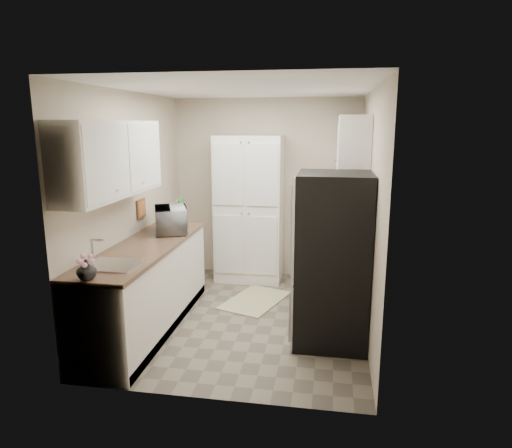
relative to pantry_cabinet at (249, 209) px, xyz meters
name	(u,v)px	position (x,y,z in m)	size (l,w,h in m)	color
ground	(246,317)	(0.20, -1.32, -1.00)	(3.20, 3.20, 0.00)	#665B4C
room_shell	(244,174)	(0.18, -1.32, 0.63)	(2.64, 3.24, 2.52)	beige
pantry_cabinet	(249,209)	(0.00, 0.00, 0.00)	(0.90, 0.55, 2.00)	silver
base_cabinet_left	(147,289)	(-0.79, -1.75, -0.56)	(0.60, 2.30, 0.88)	silver
countertop_left	(145,247)	(-0.79, -1.75, -0.10)	(0.63, 2.33, 0.04)	brown
base_cabinet_right	(335,255)	(1.19, -0.12, -0.56)	(0.60, 0.80, 0.88)	silver
countertop_right	(337,221)	(1.19, -0.12, -0.10)	(0.63, 0.83, 0.04)	brown
electric_range	(334,271)	(1.17, -0.93, -0.52)	(0.71, 0.78, 1.13)	#B7B7BC
refrigerator	(333,260)	(1.14, -1.73, -0.15)	(0.70, 0.72, 1.70)	#B7B7BC
microwave	(171,220)	(-0.71, -1.15, 0.07)	(0.53, 0.36, 0.29)	#A7A7AB
wine_bottle	(172,217)	(-0.79, -0.92, 0.05)	(0.07, 0.07, 0.26)	black
flower_vase	(86,269)	(-0.82, -2.83, 0.00)	(0.16, 0.16, 0.17)	white
cutting_board	(183,211)	(-0.75, -0.63, 0.08)	(0.02, 0.25, 0.31)	#307C37
toaster_oven	(339,209)	(1.22, 0.02, 0.03)	(0.30, 0.38, 0.22)	#AFAFB3
fruit_basket	(339,198)	(1.22, 0.01, 0.19)	(0.22, 0.22, 0.09)	#FF6500
kitchen_mat	(255,300)	(0.22, -0.82, -0.99)	(0.57, 0.92, 0.01)	tan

